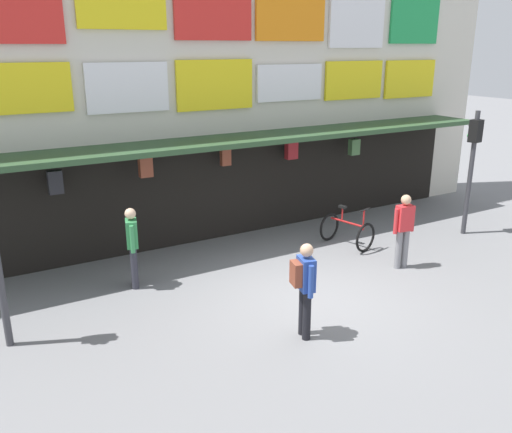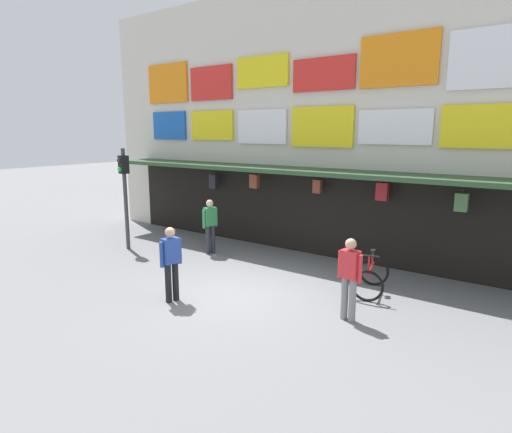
% 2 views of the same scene
% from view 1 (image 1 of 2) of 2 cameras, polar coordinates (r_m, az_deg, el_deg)
% --- Properties ---
extents(ground_plane, '(80.00, 80.00, 0.00)m').
position_cam_1_polar(ground_plane, '(10.70, 5.50, -8.52)').
color(ground_plane, slate).
extents(shopfront, '(18.00, 2.60, 8.00)m').
position_cam_1_polar(shopfront, '(13.59, -5.55, 14.47)').
color(shopfront, beige).
rests_on(shopfront, ground).
extents(traffic_light_far, '(0.31, 0.34, 3.20)m').
position_cam_1_polar(traffic_light_far, '(14.62, 22.08, 6.28)').
color(traffic_light_far, '#38383D').
rests_on(traffic_light_far, ground).
extents(bicycle_parked, '(0.97, 1.30, 1.05)m').
position_cam_1_polar(bicycle_parked, '(13.30, 9.68, -1.51)').
color(bicycle_parked, black).
rests_on(bicycle_parked, ground).
extents(pedestrian_in_red, '(0.42, 0.52, 1.68)m').
position_cam_1_polar(pedestrian_in_red, '(8.91, 5.17, -7.13)').
color(pedestrian_in_red, black).
rests_on(pedestrian_in_red, ground).
extents(pedestrian_in_white, '(0.53, 0.27, 1.68)m').
position_cam_1_polar(pedestrian_in_white, '(12.09, 15.46, -1.10)').
color(pedestrian_in_white, gray).
rests_on(pedestrian_in_white, ground).
extents(pedestrian_in_purple, '(0.31, 0.51, 1.68)m').
position_cam_1_polar(pedestrian_in_purple, '(11.00, -13.03, -2.80)').
color(pedestrian_in_purple, '#2D2D38').
rests_on(pedestrian_in_purple, ground).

